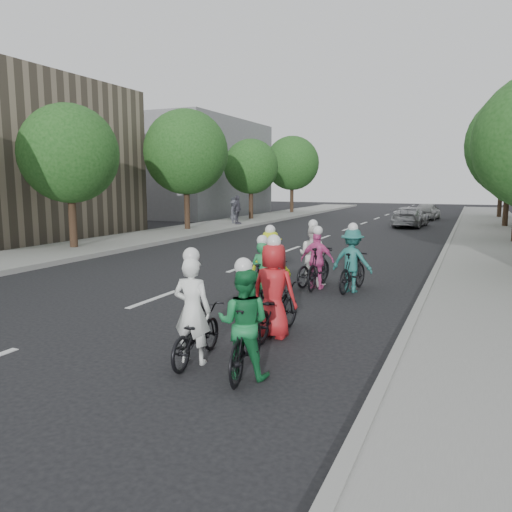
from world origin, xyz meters
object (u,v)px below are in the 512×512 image
Objects in this scene: cyclist_1 at (245,331)px; follow_car_lead at (410,217)px; cyclist_2 at (271,269)px; spectator_2 at (234,209)px; cyclist_4 at (275,301)px; cyclist_5 at (263,279)px; cyclist_3 at (318,265)px; follow_car_trail at (427,211)px; cyclist_0 at (195,325)px; cyclist_6 at (313,262)px; spectator_1 at (237,210)px; cyclist_7 at (352,265)px; spectator_0 at (234,212)px.

follow_car_lead is at bearing -98.22° from cyclist_1.
cyclist_2 and spectator_2 have the same top height.
cyclist_4 reaches higher than cyclist_5.
cyclist_3 is at bearing -92.77° from cyclist_1.
cyclist_3 is at bearing 94.71° from follow_car_trail.
cyclist_3 is 0.43× the size of follow_car_lead.
cyclist_0 reaches higher than cyclist_6.
cyclist_1 is at bearing 96.73° from cyclist_3.
cyclist_1 reaches higher than follow_car_trail.
cyclist_1 is 0.99× the size of spectator_1.
cyclist_6 is at bearing 93.41° from follow_car_lead.
cyclist_4 is 1.03× the size of spectator_1.
cyclist_7 is (0.15, 6.28, 0.03)m from cyclist_1.
cyclist_4 reaches higher than cyclist_2.
spectator_0 is 0.94× the size of spectator_2.
cyclist_4 reaches higher than cyclist_7.
cyclist_0 is 26.50m from follow_car_lead.
cyclist_5 is 1.02× the size of spectator_2.
cyclist_5 is 0.43× the size of follow_car_trail.
cyclist_1 is 1.03× the size of cyclist_2.
cyclist_4 is at bearing 95.71° from follow_car_trail.
cyclist_0 is 1.03× the size of cyclist_2.
cyclist_2 is 20.67m from spectator_0.
cyclist_3 is 0.46m from cyclist_6.
spectator_1 is at bearing -73.81° from cyclist_1.
cyclist_1 is 4.43m from cyclist_5.
spectator_2 is (-11.06, 20.40, 0.30)m from cyclist_2.
spectator_0 is 0.83× the size of spectator_1.
cyclist_7 reaches higher than follow_car_lead.
cyclist_2 is 1.77m from cyclist_6.
follow_car_lead is at bearing -92.10° from spectator_0.
cyclist_3 is (0.84, 1.29, -0.02)m from cyclist_2.
cyclist_6 is at bearing -77.14° from cyclist_4.
spectator_0 is (-11.57, 23.14, 0.25)m from cyclist_1.
spectator_2 is at bearing 39.80° from follow_car_trail.
spectator_1 reaches higher than cyclist_3.
follow_car_trail is 2.35× the size of spectator_2.
cyclist_2 is 3.36m from cyclist_4.
cyclist_7 is at bearing -91.86° from cyclist_4.
cyclist_3 is 0.94m from cyclist_7.
cyclist_4 is at bearing -91.04° from cyclist_1.
cyclist_2 is at bearing 91.91° from follow_car_lead.
cyclist_7 reaches higher than spectator_0.
spectator_1 is at bearing -46.42° from cyclist_7.
cyclist_4 reaches higher than cyclist_1.
spectator_2 reaches higher than cyclist_1.
cyclist_7 reaches higher than cyclist_2.
cyclist_2 is 23.21m from spectator_2.
follow_car_lead is (0.85, 21.67, -0.03)m from cyclist_2.
cyclist_1 reaches higher than cyclist_5.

